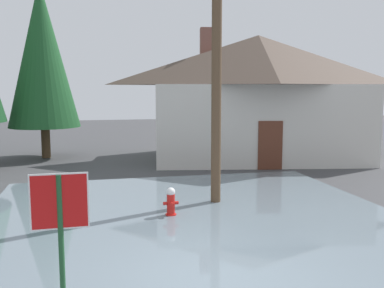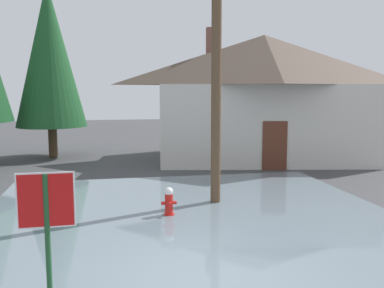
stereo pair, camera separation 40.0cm
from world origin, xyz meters
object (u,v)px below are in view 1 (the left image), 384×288
Objects in this scene: fire_hydrant at (171,203)px; house at (257,96)px; stop_sign_near at (60,216)px; pine_tree_mid_left at (42,55)px; utility_pole at (217,40)px.

house is at bearing 56.36° from fire_hydrant.
pine_tree_mid_left reaches higher than stop_sign_near.
house is 1.32× the size of pine_tree_mid_left.
stop_sign_near is at bearing -121.64° from house.
house reaches higher than fire_hydrant.
stop_sign_near is at bearing -83.45° from pine_tree_mid_left.
stop_sign_near is 0.20× the size of house.
fire_hydrant is at bearing -145.44° from utility_pole.
pine_tree_mid_left is (-9.78, 2.47, 1.89)m from house.
stop_sign_near is 0.26× the size of pine_tree_mid_left.
pine_tree_mid_left is at bearing 110.76° from fire_hydrant.
utility_pole is 0.81× the size of house.
fire_hydrant is 10.50m from house.
fire_hydrant is 4.61m from utility_pole.
utility_pole is at bearing -119.11° from house.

